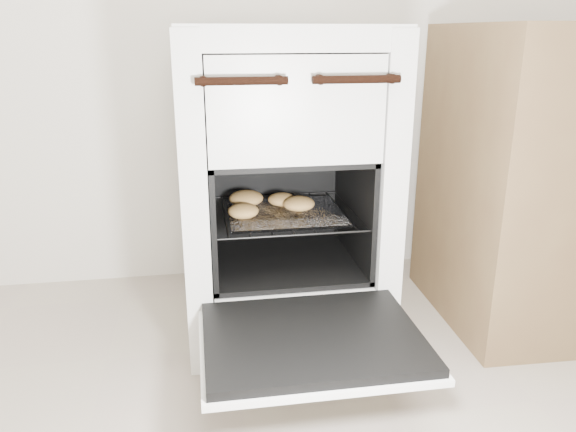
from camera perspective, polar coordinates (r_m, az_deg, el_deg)
name	(u,v)px	position (r m, az deg, el deg)	size (l,w,h in m)	color
stove	(280,186)	(1.57, -0.78, 3.02)	(0.54, 0.60, 0.82)	silver
oven_door	(312,340)	(1.24, 2.48, -12.48)	(0.48, 0.38, 0.03)	black
oven_rack	(284,213)	(1.53, -0.44, 0.31)	(0.39, 0.38, 0.01)	black
foil_sheet	(285,213)	(1.51, -0.33, 0.30)	(0.30, 0.27, 0.01)	white
baked_rolls	(266,202)	(1.53, -2.30, 1.40)	(0.26, 0.23, 0.04)	tan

